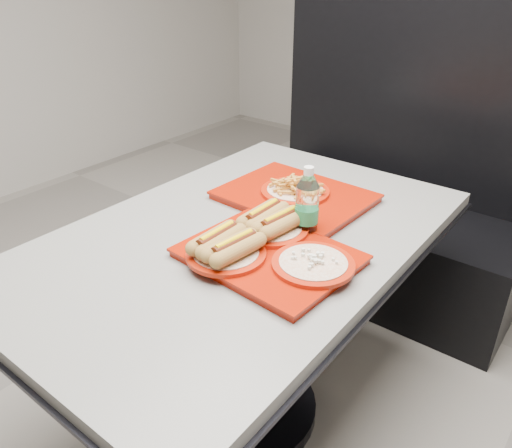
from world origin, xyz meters
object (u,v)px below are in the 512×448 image
Objects in this scene: tray_near at (265,246)px; tray_far at (295,193)px; diner_table at (242,279)px; water_bottle at (307,208)px; booth_bench at (386,208)px.

tray_far is at bearing 111.27° from tray_near.
diner_table is at bearing 153.69° from tray_near.
tray_near is at bearing -26.31° from diner_table.
diner_table is 0.32m from water_bottle.
tray_far is 0.26m from water_bottle.
water_bottle is (0.16, -1.00, 0.44)m from booth_bench.
diner_table is 0.34m from tray_far.
booth_bench is at bearing 96.68° from tray_near.
booth_bench is 0.89m from tray_far.
diner_table is at bearing -149.20° from water_bottle.
tray_far is at bearing -90.01° from booth_bench.
tray_near is 0.38m from tray_far.
water_bottle is at bearing 80.89° from tray_near.
tray_far reaches higher than diner_table.
water_bottle reaches higher than diner_table.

